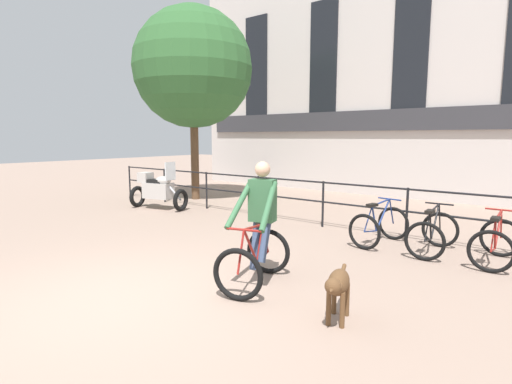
% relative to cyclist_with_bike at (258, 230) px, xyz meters
% --- Properties ---
extents(ground_plane, '(60.00, 60.00, 0.00)m').
position_rel_cyclist_with_bike_xyz_m(ground_plane, '(-1.03, -1.52, -0.76)').
color(ground_plane, gray).
extents(canal_railing, '(15.05, 0.05, 1.05)m').
position_rel_cyclist_with_bike_xyz_m(canal_railing, '(-1.03, 3.68, -0.05)').
color(canal_railing, black).
rests_on(canal_railing, ground_plane).
extents(building_facade, '(18.00, 0.72, 8.36)m').
position_rel_cyclist_with_bike_xyz_m(building_facade, '(-1.03, 9.46, 3.40)').
color(building_facade, beige).
rests_on(building_facade, ground_plane).
extents(cyclist_with_bike, '(0.99, 1.32, 1.70)m').
position_rel_cyclist_with_bike_xyz_m(cyclist_with_bike, '(0.00, 0.00, 0.00)').
color(cyclist_with_bike, black).
rests_on(cyclist_with_bike, ground_plane).
extents(dog, '(0.37, 0.83, 0.61)m').
position_rel_cyclist_with_bike_xyz_m(dog, '(1.44, -0.42, -0.33)').
color(dog, brown).
rests_on(dog, ground_plane).
extents(parked_motorcycle, '(1.76, 0.98, 1.35)m').
position_rel_cyclist_with_bike_xyz_m(parked_motorcycle, '(-5.81, 2.77, -0.20)').
color(parked_motorcycle, black).
rests_on(parked_motorcycle, ground_plane).
extents(parked_bicycle_near_lamp, '(0.82, 1.20, 0.86)m').
position_rel_cyclist_with_bike_xyz_m(parked_bicycle_near_lamp, '(0.55, 3.02, -0.41)').
color(parked_bicycle_near_lamp, black).
rests_on(parked_bicycle_near_lamp, ground_plane).
extents(parked_bicycle_mid_left, '(0.68, 1.12, 0.86)m').
position_rel_cyclist_with_bike_xyz_m(parked_bicycle_mid_left, '(1.52, 3.02, -0.41)').
color(parked_bicycle_mid_left, black).
rests_on(parked_bicycle_mid_left, ground_plane).
extents(parked_bicycle_mid_right, '(0.67, 1.11, 0.86)m').
position_rel_cyclist_with_bike_xyz_m(parked_bicycle_mid_right, '(2.48, 3.02, -0.41)').
color(parked_bicycle_mid_right, black).
rests_on(parked_bicycle_mid_right, ground_plane).
extents(tree_canalside_left, '(3.77, 3.77, 6.09)m').
position_rel_cyclist_with_bike_xyz_m(tree_canalside_left, '(-6.36, 4.71, 3.43)').
color(tree_canalside_left, brown).
rests_on(tree_canalside_left, ground_plane).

